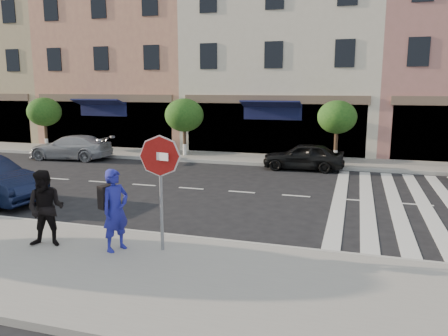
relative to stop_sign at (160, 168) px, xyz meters
The scene contains 14 objects.
ground 3.26m from the stop_sign, 85.94° to the left, with size 120.00×120.00×0.00m, color black.
sidewalk_near 2.34m from the stop_sign, 81.72° to the right, with size 60.00×4.50×0.15m, color gray.
sidewalk_far 13.67m from the stop_sign, 89.24° to the left, with size 60.00×3.00×0.15m, color gray.
building_west_far 29.54m from the stop_sign, 138.19° to the left, with size 12.00×9.00×12.00m, color tan.
building_west_mid 22.86m from the stop_sign, 119.00° to the left, with size 10.00×9.00×14.00m, color tan.
building_centre 19.82m from the stop_sign, 90.94° to the left, with size 11.00×9.00×11.00m, color beige.
street_tree_wa 19.20m from the stop_sign, 136.06° to the left, with size 2.00×2.00×3.05m.
street_tree_wb 14.17m from the stop_sign, 109.90° to the left, with size 2.10×2.10×3.06m.
street_tree_c 13.70m from the stop_sign, 76.58° to the left, with size 1.90×1.90×3.04m.
stop_sign is the anchor object (origin of this frame).
photographer 1.42m from the stop_sign, 163.50° to the right, with size 0.69×0.45×1.88m, color navy.
walker 2.91m from the stop_sign, 168.89° to the right, with size 0.88×0.68×1.80m, color black.
car_far_left 15.26m from the stop_sign, 133.44° to the left, with size 1.81×4.44×1.29m, color #9E9EA3.
car_far_mid 11.85m from the stop_sign, 81.12° to the left, with size 1.50×3.74×1.27m, color black.
Camera 1 is at (3.94, -11.18, 3.83)m, focal length 35.00 mm.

